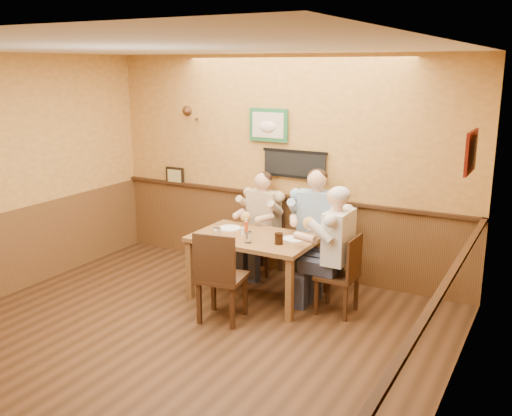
{
  "coord_description": "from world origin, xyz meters",
  "views": [
    {
      "loc": [
        3.16,
        -3.99,
        2.66
      ],
      "look_at": [
        0.18,
        1.45,
        1.1
      ],
      "focal_mm": 40.0,
      "sensor_mm": 36.0,
      "label": 1
    }
  ],
  "objects_px": {
    "chair_back_left": "(264,241)",
    "diner_blue_polo": "(316,234)",
    "water_glass_left": "(217,234)",
    "salt_shaker": "(243,232)",
    "hot_sauce_bottle": "(246,227)",
    "diner_tan_shirt": "(264,228)",
    "chair_right_end": "(337,274)",
    "dining_table": "(254,244)",
    "chair_near_side": "(222,275)",
    "pepper_shaker": "(250,235)",
    "chair_back_right": "(316,250)",
    "water_glass_mid": "(248,238)",
    "diner_white_elder": "(338,257)",
    "cola_tumbler": "(279,239)"
  },
  "relations": [
    {
      "from": "chair_back_left",
      "to": "salt_shaker",
      "type": "relative_size",
      "value": 9.07
    },
    {
      "from": "cola_tumbler",
      "to": "chair_back_left",
      "type": "bearing_deg",
      "value": 126.34
    },
    {
      "from": "dining_table",
      "to": "diner_blue_polo",
      "type": "height_order",
      "value": "diner_blue_polo"
    },
    {
      "from": "chair_back_right",
      "to": "diner_tan_shirt",
      "type": "relative_size",
      "value": 0.76
    },
    {
      "from": "water_glass_mid",
      "to": "pepper_shaker",
      "type": "relative_size",
      "value": 1.35
    },
    {
      "from": "diner_blue_polo",
      "to": "diner_tan_shirt",
      "type": "bearing_deg",
      "value": 160.62
    },
    {
      "from": "diner_white_elder",
      "to": "chair_right_end",
      "type": "bearing_deg",
      "value": 180.0
    },
    {
      "from": "chair_near_side",
      "to": "hot_sauce_bottle",
      "type": "xyz_separation_m",
      "value": [
        -0.12,
        0.73,
        0.33
      ]
    },
    {
      "from": "diner_blue_polo",
      "to": "diner_white_elder",
      "type": "height_order",
      "value": "diner_blue_polo"
    },
    {
      "from": "chair_back_left",
      "to": "chair_back_right",
      "type": "relative_size",
      "value": 0.92
    },
    {
      "from": "dining_table",
      "to": "diner_white_elder",
      "type": "xyz_separation_m",
      "value": [
        1.0,
        0.06,
        -0.02
      ]
    },
    {
      "from": "water_glass_left",
      "to": "cola_tumbler",
      "type": "bearing_deg",
      "value": 15.33
    },
    {
      "from": "pepper_shaker",
      "to": "chair_near_side",
      "type": "bearing_deg",
      "value": -90.35
    },
    {
      "from": "dining_table",
      "to": "chair_right_end",
      "type": "bearing_deg",
      "value": 3.58
    },
    {
      "from": "chair_right_end",
      "to": "dining_table",
      "type": "bearing_deg",
      "value": -85.61
    },
    {
      "from": "diner_tan_shirt",
      "to": "salt_shaker",
      "type": "distance_m",
      "value": 0.89
    },
    {
      "from": "chair_back_left",
      "to": "diner_blue_polo",
      "type": "distance_m",
      "value": 0.82
    },
    {
      "from": "dining_table",
      "to": "chair_near_side",
      "type": "relative_size",
      "value": 1.4
    },
    {
      "from": "chair_right_end",
      "to": "cola_tumbler",
      "type": "xyz_separation_m",
      "value": [
        -0.62,
        -0.2,
        0.37
      ]
    },
    {
      "from": "chair_right_end",
      "to": "diner_blue_polo",
      "type": "relative_size",
      "value": 0.68
    },
    {
      "from": "diner_white_elder",
      "to": "hot_sauce_bottle",
      "type": "distance_m",
      "value": 1.14
    },
    {
      "from": "cola_tumbler",
      "to": "chair_near_side",
      "type": "bearing_deg",
      "value": -124.8
    },
    {
      "from": "water_glass_mid",
      "to": "chair_right_end",
      "type": "bearing_deg",
      "value": 18.48
    },
    {
      "from": "chair_back_right",
      "to": "hot_sauce_bottle",
      "type": "relative_size",
      "value": 5.62
    },
    {
      "from": "water_glass_left",
      "to": "salt_shaker",
      "type": "xyz_separation_m",
      "value": [
        0.18,
        0.26,
        -0.02
      ]
    },
    {
      "from": "pepper_shaker",
      "to": "salt_shaker",
      "type": "bearing_deg",
      "value": 160.39
    },
    {
      "from": "diner_blue_polo",
      "to": "salt_shaker",
      "type": "relative_size",
      "value": 14.11
    },
    {
      "from": "diner_white_elder",
      "to": "cola_tumbler",
      "type": "distance_m",
      "value": 0.67
    },
    {
      "from": "hot_sauce_bottle",
      "to": "diner_blue_polo",
      "type": "bearing_deg",
      "value": 47.07
    },
    {
      "from": "diner_blue_polo",
      "to": "diner_white_elder",
      "type": "relative_size",
      "value": 1.03
    },
    {
      "from": "salt_shaker",
      "to": "pepper_shaker",
      "type": "height_order",
      "value": "salt_shaker"
    },
    {
      "from": "chair_right_end",
      "to": "chair_near_side",
      "type": "relative_size",
      "value": 0.89
    },
    {
      "from": "chair_right_end",
      "to": "chair_near_side",
      "type": "bearing_deg",
      "value": -52.37
    },
    {
      "from": "dining_table",
      "to": "chair_right_end",
      "type": "relative_size",
      "value": 1.57
    },
    {
      "from": "chair_back_left",
      "to": "chair_right_end",
      "type": "relative_size",
      "value": 0.95
    },
    {
      "from": "chair_near_side",
      "to": "hot_sauce_bottle",
      "type": "bearing_deg",
      "value": -89.81
    },
    {
      "from": "dining_table",
      "to": "diner_tan_shirt",
      "type": "relative_size",
      "value": 1.16
    },
    {
      "from": "chair_back_left",
      "to": "pepper_shaker",
      "type": "relative_size",
      "value": 10.05
    },
    {
      "from": "diner_tan_shirt",
      "to": "diner_white_elder",
      "type": "relative_size",
      "value": 0.95
    },
    {
      "from": "diner_blue_polo",
      "to": "cola_tumbler",
      "type": "bearing_deg",
      "value": -108.51
    },
    {
      "from": "diner_blue_polo",
      "to": "pepper_shaker",
      "type": "height_order",
      "value": "diner_blue_polo"
    },
    {
      "from": "chair_back_right",
      "to": "pepper_shaker",
      "type": "xyz_separation_m",
      "value": [
        -0.48,
        -0.79,
        0.33
      ]
    },
    {
      "from": "hot_sauce_bottle",
      "to": "diner_tan_shirt",
      "type": "bearing_deg",
      "value": 102.81
    },
    {
      "from": "pepper_shaker",
      "to": "water_glass_mid",
      "type": "bearing_deg",
      "value": -67.78
    },
    {
      "from": "diner_blue_polo",
      "to": "pepper_shaker",
      "type": "bearing_deg",
      "value": -133.18
    },
    {
      "from": "dining_table",
      "to": "hot_sauce_bottle",
      "type": "distance_m",
      "value": 0.22
    },
    {
      "from": "dining_table",
      "to": "chair_right_end",
      "type": "height_order",
      "value": "chair_right_end"
    },
    {
      "from": "diner_white_elder",
      "to": "salt_shaker",
      "type": "height_order",
      "value": "diner_white_elder"
    },
    {
      "from": "chair_back_left",
      "to": "chair_near_side",
      "type": "height_order",
      "value": "chair_near_side"
    },
    {
      "from": "water_glass_mid",
      "to": "hot_sauce_bottle",
      "type": "distance_m",
      "value": 0.34
    }
  ]
}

